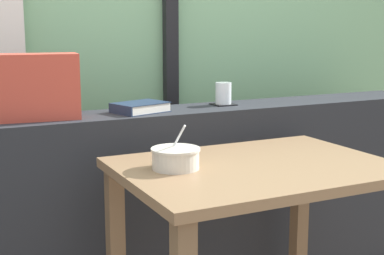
% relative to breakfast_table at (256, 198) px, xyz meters
% --- Properties ---
extents(window_divider_post, '(0.07, 0.05, 2.60)m').
position_rel_breakfast_table_xyz_m(window_divider_post, '(0.14, 1.07, 0.69)').
color(window_divider_post, black).
rests_on(window_divider_post, ground).
extents(dark_console_ledge, '(2.80, 0.29, 0.86)m').
position_rel_breakfast_table_xyz_m(dark_console_ledge, '(-0.07, 0.60, -0.18)').
color(dark_console_ledge, '#23262B').
rests_on(dark_console_ledge, ground).
extents(breakfast_table, '(0.97, 0.71, 0.74)m').
position_rel_breakfast_table_xyz_m(breakfast_table, '(0.00, 0.00, 0.00)').
color(breakfast_table, brown).
rests_on(breakfast_table, ground).
extents(coaster_square, '(0.10, 0.10, 0.00)m').
position_rel_breakfast_table_xyz_m(coaster_square, '(0.22, 0.63, 0.25)').
color(coaster_square, black).
rests_on(coaster_square, dark_console_ledge).
extents(juice_glass, '(0.08, 0.08, 0.10)m').
position_rel_breakfast_table_xyz_m(juice_glass, '(0.22, 0.63, 0.30)').
color(juice_glass, white).
rests_on(juice_glass, coaster_square).
extents(closed_book, '(0.26, 0.22, 0.04)m').
position_rel_breakfast_table_xyz_m(closed_book, '(-0.21, 0.60, 0.27)').
color(closed_book, '#1E2D47').
rests_on(closed_book, dark_console_ledge).
extents(throw_pillow, '(0.34, 0.18, 0.26)m').
position_rel_breakfast_table_xyz_m(throw_pillow, '(-0.64, 0.60, 0.38)').
color(throw_pillow, '#B74233').
rests_on(throw_pillow, dark_console_ledge).
extents(soup_bowl, '(0.17, 0.17, 0.16)m').
position_rel_breakfast_table_xyz_m(soup_bowl, '(-0.28, 0.07, 0.16)').
color(soup_bowl, beige).
rests_on(soup_bowl, breakfast_table).
extents(fork_utensil, '(0.04, 0.17, 0.01)m').
position_rel_breakfast_table_xyz_m(fork_utensil, '(-0.22, 0.25, 0.13)').
color(fork_utensil, silver).
rests_on(fork_utensil, breakfast_table).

